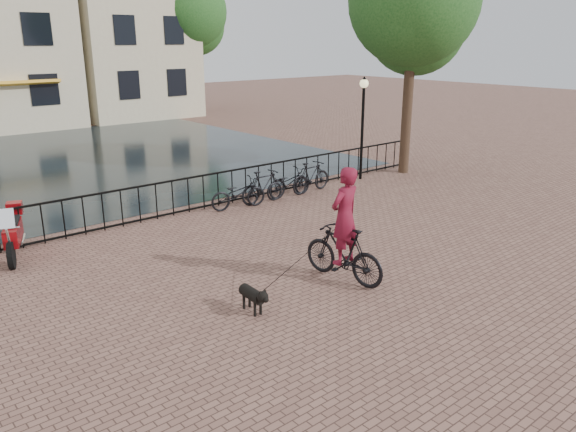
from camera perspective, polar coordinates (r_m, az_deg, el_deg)
ground at (r=10.26m, az=11.01°, el=-10.33°), size 100.00×100.00×0.00m
canal_water at (r=24.44m, az=-22.17°, el=5.09°), size 20.00×20.00×0.00m
railing at (r=15.93m, az=-11.63°, el=1.78°), size 20.00×0.05×1.02m
canal_house_right at (r=38.93m, az=-17.18°, el=19.67°), size 7.00×9.00×13.30m
tree_near_right at (r=20.87m, az=12.68°, el=20.57°), size 4.48×4.48×8.24m
tree_far_right at (r=37.84m, az=-10.06°, el=19.77°), size 4.76×4.76×8.76m
lamp_post at (r=19.65m, az=7.63°, el=10.52°), size 0.30×0.30×3.45m
cyclist at (r=11.30m, az=5.73°, el=-1.58°), size 0.94×2.08×2.77m
dog at (r=10.26m, az=-3.67°, el=-8.28°), size 0.31×0.83×0.55m
motorcycle at (r=14.02m, az=-26.21°, el=-1.05°), size 1.12×2.00×1.40m
parked_bike_0 at (r=16.36m, az=-5.08°, el=2.30°), size 1.79×0.85×0.90m
parked_bike_1 at (r=16.88m, az=-2.44°, el=3.01°), size 1.67×0.49×1.00m
parked_bike_2 at (r=17.47m, az=0.03°, el=3.36°), size 1.72×0.62×0.90m
parked_bike_3 at (r=18.07m, az=2.35°, el=3.98°), size 1.70×0.62×1.00m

